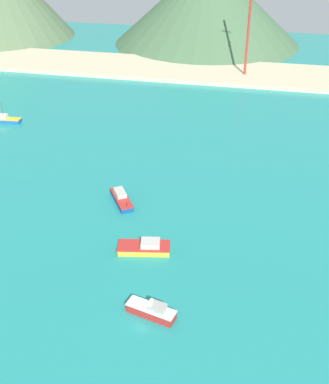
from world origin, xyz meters
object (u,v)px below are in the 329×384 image
Objects in this scene: fishing_boat_7 at (145,247)px; fishing_boat_9 at (152,311)px; fishing_boat_0 at (5,119)px; radio_tower at (249,27)px; fishing_boat_2 at (121,198)px.

fishing_boat_9 is at bearing -72.11° from fishing_boat_7.
radio_tower reaches higher than fishing_boat_0.
fishing_boat_0 is at bearing -139.51° from radio_tower.
fishing_boat_0 is 1.10× the size of fishing_boat_9.
fishing_boat_7 is (47.50, -43.40, -0.02)m from fishing_boat_0.
radio_tower reaches higher than fishing_boat_7.
fishing_boat_9 reaches higher than fishing_boat_2.
fishing_boat_7 is 0.29× the size of radio_tower.
fishing_boat_9 is at bearing -47.64° from fishing_boat_0.
radio_tower reaches higher than fishing_boat_2.
fishing_boat_0 is 76.96m from fishing_boat_9.
fishing_boat_0 is 0.98× the size of fishing_boat_2.
radio_tower is (17.08, 78.40, 14.94)m from fishing_boat_2.
fishing_boat_2 is 0.92× the size of fishing_boat_7.
fishing_boat_2 is at bearing 120.63° from fishing_boat_7.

